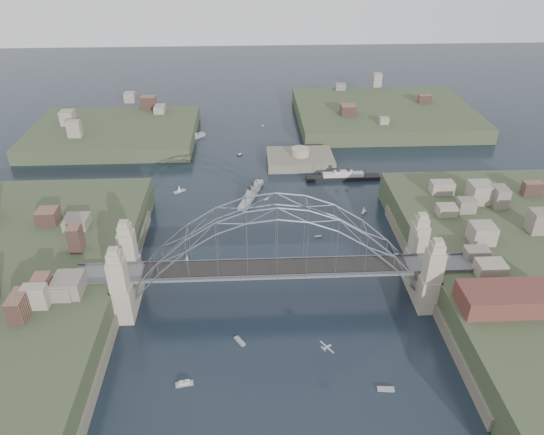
{
  "coord_description": "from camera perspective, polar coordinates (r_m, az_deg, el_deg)",
  "views": [
    {
      "loc": [
        -5.13,
        -86.46,
        72.4
      ],
      "look_at": [
        0.0,
        18.0,
        10.0
      ],
      "focal_mm": 33.68,
      "sensor_mm": 36.0,
      "label": 1
    }
  ],
  "objects": [
    {
      "name": "naval_cruiser_far",
      "position": [
        193.04,
        -9.6,
        8.63
      ],
      "size": [
        13.69,
        12.93,
        5.59
      ],
      "color": "gray",
      "rests_on": "ground"
    },
    {
      "name": "shore_east",
      "position": [
        127.81,
        27.25,
        -6.59
      ],
      "size": [
        50.5,
        90.0,
        12.0
      ],
      "color": "#333F26",
      "rests_on": "ground"
    },
    {
      "name": "small_boat_a",
      "position": [
        124.9,
        -9.49,
        -4.65
      ],
      "size": [
        2.72,
        2.48,
        2.38
      ],
      "color": "#BABAB6",
      "rests_on": "ground"
    },
    {
      "name": "fort_island",
      "position": [
        173.39,
        3.14,
        5.97
      ],
      "size": [
        22.0,
        16.0,
        9.4
      ],
      "color": "#5A5547",
      "rests_on": "ground"
    },
    {
      "name": "ocean_liner",
      "position": [
        163.01,
        7.93,
        4.49
      ],
      "size": [
        23.34,
        3.56,
        5.72
      ],
      "color": "black",
      "rests_on": "ground"
    },
    {
      "name": "small_boat_k",
      "position": [
        205.37,
        -1.07,
        10.22
      ],
      "size": [
        0.87,
        1.71,
        0.45
      ],
      "color": "#BABAB6",
      "rests_on": "ground"
    },
    {
      "name": "wharf_shed",
      "position": [
        107.51,
        25.32,
        -8.17
      ],
      "size": [
        20.0,
        8.0,
        4.0
      ],
      "primitive_type": "cube",
      "color": "#592D26",
      "rests_on": "shore_east"
    },
    {
      "name": "ground",
      "position": [
        112.89,
        0.45,
        -9.07
      ],
      "size": [
        500.0,
        500.0,
        0.0
      ],
      "primitive_type": "plane",
      "color": "black",
      "rests_on": "ground"
    },
    {
      "name": "small_boat_h",
      "position": [
        179.06,
        -3.64,
        7.01
      ],
      "size": [
        1.84,
        1.44,
        1.43
      ],
      "color": "#BABAB6",
      "rests_on": "ground"
    },
    {
      "name": "small_boat_b",
      "position": [
        133.26,
        5.15,
        -2.15
      ],
      "size": [
        1.87,
        0.93,
        0.45
      ],
      "color": "#BABAB6",
      "rests_on": "ground"
    },
    {
      "name": "small_boat_d",
      "position": [
        145.44,
        10.26,
        0.85
      ],
      "size": [
        1.73,
        1.97,
        2.38
      ],
      "color": "#BABAB6",
      "rests_on": "ground"
    },
    {
      "name": "finger_pier",
      "position": [
        102.5,
        24.91,
        -17.34
      ],
      "size": [
        4.0,
        22.0,
        1.4
      ],
      "primitive_type": "cube",
      "color": "#565558",
      "rests_on": "ground"
    },
    {
      "name": "small_boat_j",
      "position": [
        96.99,
        -9.76,
        -17.83
      ],
      "size": [
        3.28,
        1.52,
        1.43
      ],
      "color": "#BABAB6",
      "rests_on": "ground"
    },
    {
      "name": "small_boat_e",
      "position": [
        156.72,
        -10.32,
        3.04
      ],
      "size": [
        3.75,
        3.16,
        2.38
      ],
      "color": "#BABAB6",
      "rests_on": "ground"
    },
    {
      "name": "small_boat_g",
      "position": [
        97.17,
        12.59,
        -18.23
      ],
      "size": [
        3.08,
        1.26,
        0.45
      ],
      "color": "#BABAB6",
      "rests_on": "ground"
    },
    {
      "name": "headland_ne",
      "position": [
        216.27,
        12.35,
        10.77
      ],
      "size": [
        70.0,
        55.0,
        9.5
      ],
      "primitive_type": "cube",
      "color": "#333F26",
      "rests_on": "ground"
    },
    {
      "name": "small_boat_f",
      "position": [
        150.4,
        -0.64,
        2.11
      ],
      "size": [
        1.59,
        1.47,
        0.45
      ],
      "color": "#BABAB6",
      "rests_on": "ground"
    },
    {
      "name": "small_boat_c",
      "position": [
        103.28,
        -3.63,
        -13.65
      ],
      "size": [
        2.37,
        2.96,
        0.45
      ],
      "color": "#BABAB6",
      "rests_on": "ground"
    },
    {
      "name": "small_boat_i",
      "position": [
        128.88,
        13.66,
        -4.28
      ],
      "size": [
        1.94,
        2.82,
        0.45
      ],
      "color": "#BABAB6",
      "rests_on": "ground"
    },
    {
      "name": "aeroplane",
      "position": [
        95.67,
        6.06,
        -14.26
      ],
      "size": [
        2.26,
        3.23,
        0.53
      ],
      "color": "#ACAFB3"
    },
    {
      "name": "bridge",
      "position": [
        105.41,
        0.48,
        -3.93
      ],
      "size": [
        84.0,
        13.8,
        24.6
      ],
      "color": "#565558",
      "rests_on": "ground"
    },
    {
      "name": "headland_nw",
      "position": [
        201.46,
        -17.14,
        8.53
      ],
      "size": [
        60.0,
        45.0,
        9.0
      ],
      "primitive_type": "cube",
      "color": "#333F26",
      "rests_on": "ground"
    },
    {
      "name": "shore_west",
      "position": [
        123.13,
        -27.55,
        -8.19
      ],
      "size": [
        50.5,
        90.0,
        12.0
      ],
      "color": "#333F26",
      "rests_on": "ground"
    },
    {
      "name": "naval_cruiser_near",
      "position": [
        151.65,
        -2.33,
        2.64
      ],
      "size": [
        7.97,
        18.15,
        5.49
      ],
      "color": "gray",
      "rests_on": "ground"
    }
  ]
}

